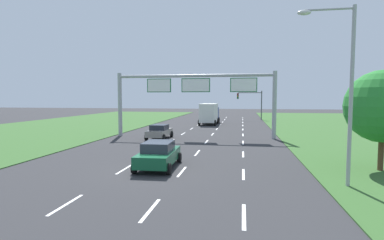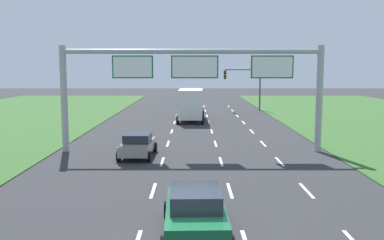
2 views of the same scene
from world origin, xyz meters
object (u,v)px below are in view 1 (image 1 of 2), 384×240
at_px(traffic_light_mast, 251,100).
at_px(street_lamp, 343,80).
at_px(car_lead_silver, 159,131).
at_px(roadside_tree_near, 383,106).
at_px(sign_gantry, 195,91).
at_px(car_near_red, 158,154).
at_px(box_truck, 210,113).

xyz_separation_m(traffic_light_mast, street_lamp, (2.96, -43.62, 1.21)).
xyz_separation_m(car_lead_silver, traffic_light_mast, (10.20, 28.60, 3.11)).
relative_size(car_lead_silver, roadside_tree_near, 0.71).
bearing_deg(car_lead_silver, sign_gantry, 27.54).
xyz_separation_m(sign_gantry, street_lamp, (9.62, -16.69, 0.13)).
distance_m(sign_gantry, street_lamp, 19.27).
height_order(traffic_light_mast, roadside_tree_near, roadside_tree_near).
distance_m(car_near_red, street_lamp, 10.82).
relative_size(car_lead_silver, sign_gantry, 0.24).
distance_m(box_truck, street_lamp, 34.61).
xyz_separation_m(car_near_red, car_lead_silver, (-3.51, 12.63, -0.06)).
bearing_deg(traffic_light_mast, roadside_tree_near, -81.11).
xyz_separation_m(sign_gantry, roadside_tree_near, (12.93, -13.09, -1.18)).
bearing_deg(car_near_red, traffic_light_mast, 79.03).
xyz_separation_m(box_truck, roadside_tree_near, (13.15, -29.41, 1.99)).
distance_m(traffic_light_mast, roadside_tree_near, 40.50).
height_order(car_near_red, traffic_light_mast, traffic_light_mast).
bearing_deg(street_lamp, sign_gantry, 119.97).
bearing_deg(sign_gantry, roadside_tree_near, -45.36).
height_order(box_truck, street_lamp, street_lamp).
bearing_deg(street_lamp, box_truck, 106.62).
xyz_separation_m(car_lead_silver, street_lamp, (13.16, -15.01, 4.33)).
bearing_deg(car_near_red, box_truck, 88.63).
bearing_deg(box_truck, street_lamp, -71.61).
xyz_separation_m(traffic_light_mast, roadside_tree_near, (6.26, -40.01, -0.10)).
bearing_deg(sign_gantry, car_near_red, -90.09).
bearing_deg(car_near_red, street_lamp, -15.63).
distance_m(car_near_red, sign_gantry, 14.89).
relative_size(box_truck, traffic_light_mast, 1.31).
xyz_separation_m(car_near_red, box_truck, (-0.20, 30.62, 0.96)).
bearing_deg(roadside_tree_near, street_lamp, -132.50).
xyz_separation_m(car_lead_silver, sign_gantry, (3.53, 1.68, 4.19)).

